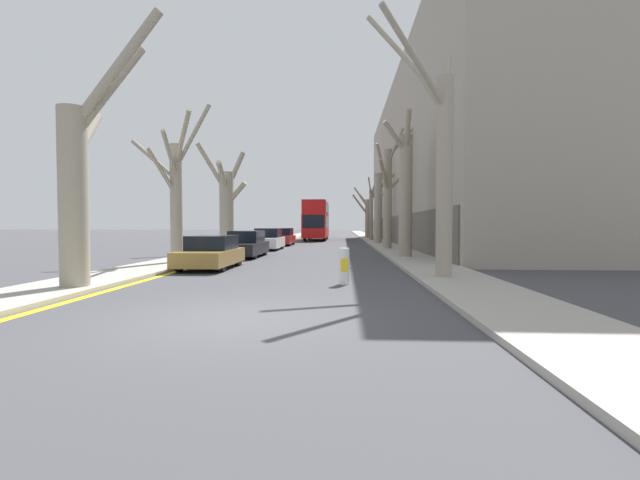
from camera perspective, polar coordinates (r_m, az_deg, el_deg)
name	(u,v)px	position (r m, az deg, el deg)	size (l,w,h in m)	color
ground_plane	(232,319)	(8.05, -11.65, -10.24)	(300.00, 300.00, 0.00)	#424247
sidewalk_left	(288,237)	(58.11, -4.24, 0.38)	(2.35, 120.00, 0.12)	#A39E93
sidewalk_right	(369,237)	(57.73, 6.49, 0.36)	(2.35, 120.00, 0.12)	#A39E93
building_facade_right	(446,163)	(42.20, 16.43, 9.79)	(10.08, 48.28, 14.98)	#9E9384
kerb_line_stripe	(298,238)	(57.95, -2.92, 0.32)	(0.24, 120.00, 0.01)	yellow
street_tree_left_0	(80,179)	(12.79, -29.40, 7.07)	(2.95, 2.25, 7.14)	gray
street_tree_left_1	(176,192)	(19.32, -18.69, 6.12)	(3.59, 2.88, 7.06)	gray
street_tree_left_2	(226,205)	(27.17, -12.38, 4.58)	(3.12, 3.16, 6.71)	gray
street_tree_right_0	(440,159)	(13.75, 15.73, 10.40)	(2.87, 3.56, 8.43)	gray
street_tree_right_1	(405,192)	(22.26, 11.30, 6.34)	(1.78, 3.32, 7.28)	gray
street_tree_right_2	(389,192)	(29.67, 9.13, 6.31)	(2.98, 2.02, 8.56)	gray
street_tree_right_3	(380,204)	(38.73, 7.97, 4.78)	(3.05, 2.76, 7.78)	gray
street_tree_right_4	(372,210)	(46.98, 6.89, 3.97)	(1.44, 3.76, 7.28)	gray
street_tree_right_5	(367,214)	(55.51, 6.33, 3.45)	(3.32, 3.78, 6.64)	gray
double_decker_bus	(316,219)	(48.17, -0.48, 2.88)	(2.48, 10.36, 4.30)	red
parked_car_0	(211,253)	(17.27, -14.33, -1.67)	(1.80, 3.96, 1.29)	olive
parked_car_1	(246,245)	(23.09, -9.84, -0.62)	(1.72, 4.57, 1.40)	black
parked_car_2	(268,240)	(29.69, -6.92, 0.04)	(1.79, 4.20, 1.48)	silver
parked_car_3	(282,237)	(36.09, -5.13, 0.37)	(1.88, 4.52, 1.45)	maroon
traffic_bollard	(344,266)	(12.29, 3.26, -3.51)	(0.29, 0.30, 1.04)	white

